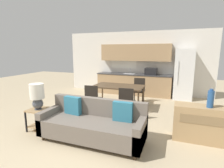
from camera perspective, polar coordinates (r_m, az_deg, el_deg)
ground_plane at (r=3.93m, az=-8.64°, el=-17.63°), size 20.00×20.00×0.00m
wall_back at (r=7.85m, az=7.71°, el=6.89°), size 6.40×0.07×2.70m
kitchen_counter at (r=7.60m, az=7.26°, el=2.92°), size 3.18×0.65×2.15m
refrigerator at (r=7.31m, az=22.32°, el=2.91°), size 0.69×0.71×1.94m
dining_table at (r=5.72m, az=2.11°, el=-1.14°), size 1.61×0.90×0.75m
couch at (r=3.80m, az=-6.13°, el=-12.85°), size 2.19×0.80×0.86m
side_table at (r=4.55m, az=-22.52°, el=-9.57°), size 0.47×0.47×0.52m
table_lamp at (r=4.38m, az=-23.25°, el=-3.30°), size 0.32×0.32×0.61m
credenza at (r=4.15m, az=27.88°, el=-11.48°), size 1.20×0.41×0.76m
vase at (r=3.95m, az=29.50°, el=-4.25°), size 0.12×0.12×0.38m
dining_chair_far_right at (r=6.39m, az=8.76°, el=-1.67°), size 0.44×0.44×0.89m
dining_chair_near_left at (r=5.19m, az=-6.24°, el=-4.50°), size 0.45×0.45×0.89m
dining_chair_near_right at (r=4.83m, az=4.84°, el=-5.64°), size 0.46×0.46×0.89m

